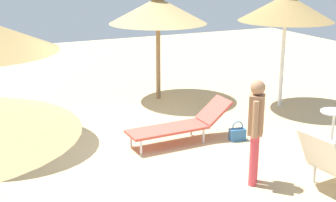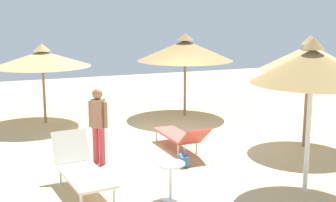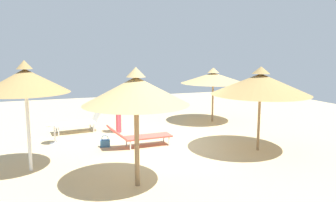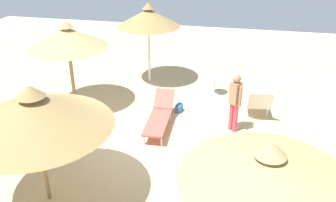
# 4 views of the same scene
# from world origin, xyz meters

# --- Properties ---
(ground) EXTENTS (24.00, 24.00, 0.10)m
(ground) POSITION_xyz_m (0.00, 0.00, -0.05)
(ground) COLOR tan
(parasol_umbrella_near_right) EXTENTS (2.15, 2.15, 2.82)m
(parasol_umbrella_near_right) POSITION_xyz_m (1.00, -4.05, 2.31)
(parasol_umbrella_near_right) COLOR white
(parasol_umbrella_near_right) RESTS_ON ground
(parasol_umbrella_back) EXTENTS (2.36, 2.36, 2.70)m
(parasol_umbrella_back) POSITION_xyz_m (2.83, -1.72, 2.18)
(parasol_umbrella_back) COLOR olive
(parasol_umbrella_back) RESTS_ON ground
(lounge_chair_near_left) EXTENTS (0.63, 2.07, 0.75)m
(lounge_chair_near_left) POSITION_xyz_m (-0.10, -0.90, 0.37)
(lounge_chair_near_left) COLOR #CC4C3F
(lounge_chair_near_left) RESTS_ON ground
(person_standing_far_left) EXTENTS (0.36, 0.33, 1.66)m
(person_standing_far_left) POSITION_xyz_m (-2.12, -1.15, 0.94)
(person_standing_far_left) COLOR #D83F4C
(person_standing_far_left) RESTS_ON ground
(handbag) EXTENTS (0.22, 0.33, 0.39)m
(handbag) POSITION_xyz_m (-0.47, -1.92, 0.13)
(handbag) COLOR #336699
(handbag) RESTS_ON ground
(side_table_round) EXTENTS (0.51, 0.51, 0.66)m
(side_table_round) POSITION_xyz_m (-1.39, -3.43, 0.44)
(side_table_round) COLOR silver
(side_table_round) RESTS_ON ground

